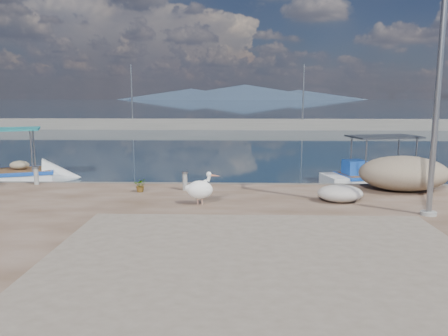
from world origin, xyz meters
TOP-DOWN VIEW (x-y plane):
  - ground at (0.00, 0.00)m, footprint 1400.00×1400.00m
  - quay_patch at (1.00, -3.00)m, footprint 9.00×7.00m
  - breakwater at (-0.00, 40.00)m, footprint 120.00×2.20m
  - mountains at (4.39, 650.00)m, footprint 370.00×280.00m
  - boat_left at (-9.94, 7.18)m, footprint 6.19×3.95m
  - boat_right at (6.67, 7.41)m, footprint 5.44×2.81m
  - pelican at (-0.66, 1.67)m, footprint 1.07×0.54m
  - lamp_post at (5.86, 0.72)m, footprint 0.44×0.96m
  - bollard_near at (-1.38, 3.76)m, footprint 0.22×0.22m
  - bollard_far at (-7.14, 4.60)m, footprint 0.23×0.23m
  - potted_plant at (-2.90, 3.42)m, footprint 0.45×0.40m
  - net_pile_d at (3.72, 2.20)m, footprint 1.43×1.07m
  - net_pile_c at (6.35, 3.99)m, footprint 3.12×2.23m

SIDE VIEW (x-z plane):
  - ground at x=0.00m, z-range 0.00..0.00m
  - boat_right at x=6.67m, z-range -1.05..1.44m
  - boat_left at x=-9.94m, z-range -1.20..1.64m
  - quay_patch at x=1.00m, z-range 0.50..0.51m
  - breakwater at x=0.00m, z-range -3.15..4.35m
  - potted_plant at x=-2.90m, z-range 0.50..0.98m
  - net_pile_d at x=3.72m, z-range 0.50..1.04m
  - bollard_near at x=-1.38m, z-range 0.53..1.19m
  - bollard_far at x=-7.14m, z-range 0.53..1.22m
  - pelican at x=-0.66m, z-range 0.47..1.51m
  - net_pile_c at x=6.35m, z-range 0.50..1.73m
  - lamp_post at x=5.86m, z-range 0.30..7.30m
  - mountains at x=4.39m, z-range -1.49..20.51m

